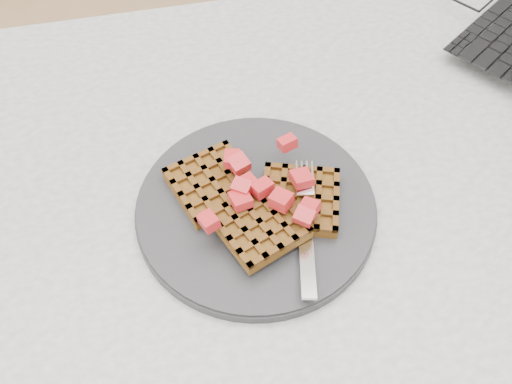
% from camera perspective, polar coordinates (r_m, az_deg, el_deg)
% --- Properties ---
extents(ground, '(4.00, 4.00, 0.00)m').
position_cam_1_polar(ground, '(1.39, 6.53, -17.79)').
color(ground, tan).
rests_on(ground, ground).
extents(table, '(1.20, 0.80, 0.75)m').
position_cam_1_polar(table, '(0.82, 10.61, -3.27)').
color(table, '#BCBCBA').
rests_on(table, ground).
extents(plate, '(0.28, 0.28, 0.02)m').
position_cam_1_polar(plate, '(0.67, 0.00, -1.62)').
color(plate, '#242427').
rests_on(plate, table).
extents(waffles, '(0.21, 0.19, 0.03)m').
position_cam_1_polar(waffles, '(0.66, 0.09, -0.92)').
color(waffles, brown).
rests_on(waffles, plate).
extents(strawberry_pile, '(0.15, 0.15, 0.02)m').
position_cam_1_polar(strawberry_pile, '(0.64, 0.00, 0.75)').
color(strawberry_pile, '#A40911').
rests_on(strawberry_pile, waffles).
extents(fork, '(0.06, 0.18, 0.02)m').
position_cam_1_polar(fork, '(0.65, 4.94, -3.02)').
color(fork, silver).
rests_on(fork, plate).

